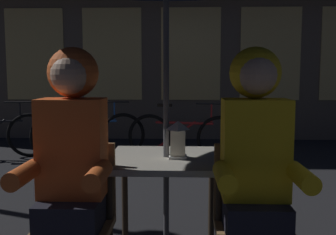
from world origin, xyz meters
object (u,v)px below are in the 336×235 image
at_px(cafe_table, 166,173).
at_px(bicycle_second, 88,135).
at_px(chair_left, 76,215).
at_px(chair_right, 252,217).
at_px(person_right_hooded, 256,154).
at_px(person_left_hooded, 71,153).
at_px(lantern, 178,139).
at_px(bicycle_third, 184,137).

height_order(cafe_table, bicycle_second, bicycle_second).
height_order(cafe_table, chair_left, chair_left).
relative_size(chair_right, person_right_hooded, 0.62).
height_order(chair_right, person_left_hooded, person_left_hooded).
bearing_deg(chair_right, person_right_hooded, -90.00).
xyz_separation_m(cafe_table, person_right_hooded, (0.48, -0.43, 0.21)).
distance_m(person_left_hooded, person_right_hooded, 0.96).
relative_size(lantern, person_right_hooded, 0.17).
bearing_deg(chair_right, person_left_hooded, -176.61).
bearing_deg(person_left_hooded, chair_left, 90.00).
distance_m(lantern, chair_right, 0.64).
distance_m(person_left_hooded, bicycle_third, 3.75).
bearing_deg(chair_left, bicycle_second, 102.34).
bearing_deg(bicycle_second, chair_left, -77.66).
distance_m(chair_left, bicycle_third, 3.66).
relative_size(cafe_table, lantern, 3.20).
relative_size(lantern, bicycle_third, 0.14).
height_order(chair_left, chair_right, same).
xyz_separation_m(lantern, person_left_hooded, (-0.55, -0.39, -0.01)).
xyz_separation_m(chair_left, chair_right, (0.96, 0.00, 0.00)).
height_order(person_left_hooded, bicycle_second, person_left_hooded).
bearing_deg(person_right_hooded, lantern, 136.06).
bearing_deg(cafe_table, person_right_hooded, -41.57).
bearing_deg(person_right_hooded, chair_right, 90.00).
bearing_deg(person_right_hooded, cafe_table, 138.43).
relative_size(chair_right, person_left_hooded, 0.62).
bearing_deg(lantern, cafe_table, 155.16).
xyz_separation_m(lantern, chair_right, (0.41, -0.33, -0.37)).
height_order(cafe_table, lantern, lantern).
xyz_separation_m(chair_left, person_right_hooded, (0.96, -0.06, 0.36)).
bearing_deg(bicycle_second, cafe_table, -68.94).
relative_size(chair_right, bicycle_second, 0.52).
xyz_separation_m(chair_right, bicycle_third, (-0.36, 3.61, -0.14)).
distance_m(cafe_table, chair_right, 0.62).
bearing_deg(person_left_hooded, chair_right, 3.39).
xyz_separation_m(lantern, bicycle_third, (0.05, 3.27, -0.51)).
xyz_separation_m(lantern, chair_left, (-0.55, -0.33, -0.37)).
bearing_deg(lantern, chair_left, -148.82).
relative_size(lantern, chair_right, 0.27).
bearing_deg(lantern, person_right_hooded, -43.94).
bearing_deg(lantern, bicycle_third, 89.17).
height_order(lantern, chair_left, lantern).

